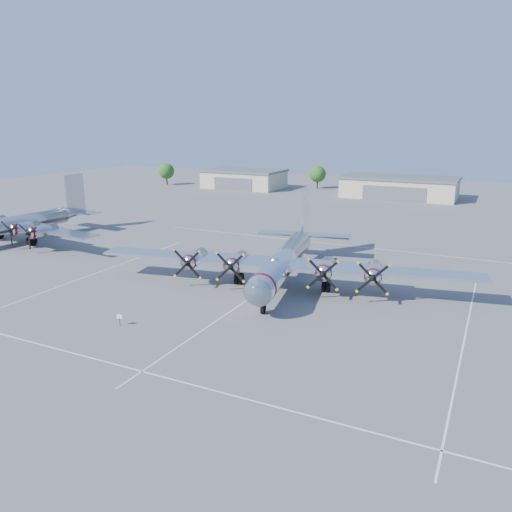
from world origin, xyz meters
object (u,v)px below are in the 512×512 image
at_px(hangar_center, 399,187).
at_px(info_placard, 120,318).
at_px(tree_west, 318,174).
at_px(main_bomber_b29, 285,283).
at_px(tree_far_west, 166,171).
at_px(bomber_west, 24,240).
at_px(hangar_west, 244,179).

xyz_separation_m(hangar_center, info_placard, (-7.66, -97.63, -1.91)).
distance_m(tree_west, info_placard, 107.13).
bearing_deg(main_bomber_b29, hangar_center, 80.35).
xyz_separation_m(tree_far_west, main_bomber_b29, (71.32, -74.67, -4.22)).
bearing_deg(tree_west, bomber_west, -103.89).
distance_m(hangar_west, tree_far_west, 25.36).
height_order(tree_far_west, bomber_west, tree_far_west).
bearing_deg(main_bomber_b29, info_placard, -125.92).
relative_size(hangar_west, main_bomber_b29, 0.51).
bearing_deg(bomber_west, main_bomber_b29, 2.92).
bearing_deg(hangar_west, tree_west, 21.89).
xyz_separation_m(main_bomber_b29, info_placard, (-8.98, -18.99, 0.80)).
distance_m(tree_far_west, bomber_west, 76.72).
relative_size(hangar_west, hangar_center, 0.79).
distance_m(hangar_center, bomber_west, 89.45).
bearing_deg(hangar_west, main_bomber_b29, -59.50).
bearing_deg(main_bomber_b29, tree_west, 96.29).
relative_size(bomber_west, info_placard, 32.73).
bearing_deg(info_placard, tree_west, 93.31).
xyz_separation_m(tree_far_west, bomber_west, (24.05, -72.73, -4.22)).
distance_m(bomber_west, info_placard, 43.64).
height_order(tree_west, bomber_west, tree_west).
bearing_deg(tree_far_west, hangar_west, 9.01).
distance_m(hangar_center, tree_far_west, 70.13).
distance_m(hangar_west, tree_west, 21.61).
relative_size(hangar_west, info_placard, 19.89).
bearing_deg(tree_far_west, tree_west, 14.93).
distance_m(tree_west, main_bomber_b29, 90.67).
bearing_deg(bomber_west, tree_west, 81.37).
height_order(hangar_west, bomber_west, hangar_west).
relative_size(main_bomber_b29, bomber_west, 1.19).
bearing_deg(hangar_center, info_placard, -94.49).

